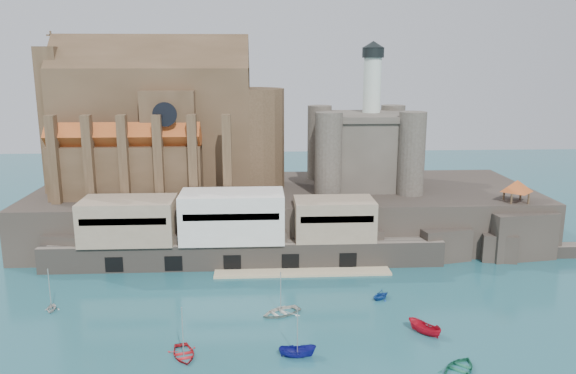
% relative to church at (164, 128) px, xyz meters
% --- Properties ---
extents(ground, '(300.00, 300.00, 0.00)m').
position_rel_church_xyz_m(ground, '(24.13, -41.85, -22.13)').
color(ground, '#1A4E58').
rests_on(ground, ground).
extents(promontory, '(100.00, 36.00, 10.00)m').
position_rel_church_xyz_m(promontory, '(23.94, -2.48, -17.20)').
color(promontory, black).
rests_on(promontory, ground).
extents(quay, '(70.00, 12.00, 13.05)m').
position_rel_church_xyz_m(quay, '(13.94, -18.78, -16.06)').
color(quay, '#695F54').
rests_on(quay, ground).
extents(church, '(47.00, 25.93, 30.51)m').
position_rel_church_xyz_m(church, '(0.00, 0.00, 0.00)').
color(church, '#483421').
rests_on(church, promontory).
extents(castle_keep, '(21.20, 21.20, 29.30)m').
position_rel_church_xyz_m(castle_keep, '(40.21, -0.78, -3.81)').
color(castle_keep, '#474138').
rests_on(castle_keep, promontory).
extents(rock_outcrop, '(14.50, 10.50, 8.70)m').
position_rel_church_xyz_m(rock_outcrop, '(66.13, -16.01, -18.11)').
color(rock_outcrop, black).
rests_on(rock_outcrop, ground).
extents(pavilion, '(6.40, 6.40, 5.40)m').
position_rel_church_xyz_m(pavilion, '(66.13, -15.85, -9.40)').
color(pavilion, '#483421').
rests_on(pavilion, rock_outcrop).
extents(boat_0, '(3.96, 2.12, 5.33)m').
position_rel_church_xyz_m(boat_0, '(9.38, -50.57, -22.13)').
color(boat_0, red).
rests_on(boat_0, ground).
extents(boat_2, '(1.83, 1.79, 4.61)m').
position_rel_church_xyz_m(boat_2, '(23.31, -51.46, -22.13)').
color(boat_2, navy).
rests_on(boat_2, ground).
extents(boat_3, '(3.96, 3.62, 5.83)m').
position_rel_church_xyz_m(boat_3, '(42.07, -55.71, -22.13)').
color(boat_3, '#1B674C').
rests_on(boat_3, ground).
extents(boat_4, '(2.64, 1.73, 2.94)m').
position_rel_church_xyz_m(boat_4, '(-11.41, -36.59, -22.13)').
color(boat_4, beige).
rests_on(boat_4, ground).
extents(boat_5, '(2.62, 2.63, 4.88)m').
position_rel_church_xyz_m(boat_5, '(40.54, -46.39, -22.13)').
color(boat_5, red).
rests_on(boat_5, ground).
extents(boat_6, '(3.10, 4.28, 5.90)m').
position_rel_church_xyz_m(boat_6, '(21.76, -39.54, -22.13)').
color(boat_6, beige).
rests_on(boat_6, ground).
extents(boat_7, '(3.21, 3.39, 3.38)m').
position_rel_church_xyz_m(boat_7, '(37.14, -35.06, -22.13)').
color(boat_7, navy).
rests_on(boat_7, ground).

